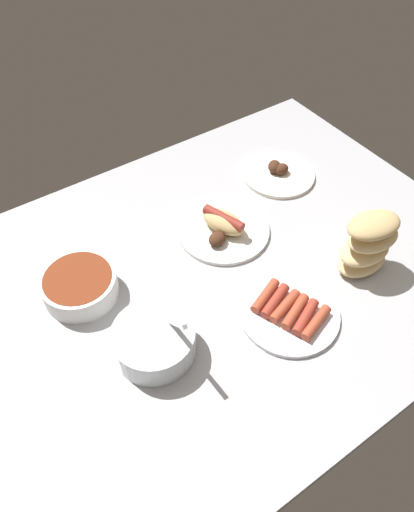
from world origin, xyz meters
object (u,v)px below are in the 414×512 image
at_px(plate_sausages, 289,312).
at_px(plate_grilled_meat, 278,173).
at_px(bowl_coleslaw, 154,340).
at_px(bread_stack, 368,244).
at_px(plate_hotdog_assembled, 223,227).
at_px(bowl_chili, 80,285).

relative_size(plate_sausages, plate_grilled_meat, 1.08).
distance_m(bowl_coleslaw, bread_stack, 0.49).
height_order(plate_sausages, bread_stack, bread_stack).
relative_size(plate_hotdog_assembled, bowl_chili, 1.39).
height_order(plate_hotdog_assembled, plate_grilled_meat, plate_hotdog_assembled).
bearing_deg(bowl_coleslaw, plate_hotdog_assembled, 32.45).
bearing_deg(bowl_coleslaw, bread_stack, -8.36).
height_order(plate_hotdog_assembled, bread_stack, bread_stack).
bearing_deg(plate_grilled_meat, bowl_coleslaw, -152.94).
bearing_deg(plate_sausages, plate_hotdog_assembled, 84.93).
bearing_deg(bowl_chili, plate_grilled_meat, 6.50).
distance_m(plate_hotdog_assembled, bowl_coleslaw, 0.35).
distance_m(bowl_coleslaw, plate_sausages, 0.28).
distance_m(plate_hotdog_assembled, plate_sausages, 0.27).
xyz_separation_m(bowl_coleslaw, plate_grilled_meat, (0.54, 0.27, -0.03)).
bearing_deg(bowl_coleslaw, bowl_chili, 106.60).
distance_m(bowl_coleslaw, plate_grilled_meat, 0.60).
height_order(plate_sausages, bowl_chili, bowl_chili).
distance_m(plate_hotdog_assembled, bread_stack, 0.33).
bearing_deg(bread_stack, bowl_chili, 153.17).
relative_size(bowl_coleslaw, plate_grilled_meat, 0.83).
bearing_deg(plate_grilled_meat, bread_stack, -98.12).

